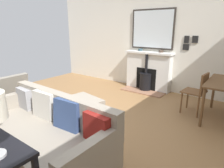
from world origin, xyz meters
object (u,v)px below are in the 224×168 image
object	(u,v)px
sofa	(43,133)
armchair_accent	(8,93)
mantel_bowl_near	(140,50)
mantel_bowl_far	(161,51)
ottoman	(80,108)
fireplace	(148,73)
dining_chair_near_fireplace	(198,90)

from	to	relation	value
sofa	armchair_accent	bearing A→B (deg)	-103.26
mantel_bowl_near	armchair_accent	bearing A→B (deg)	-19.65
mantel_bowl_far	sofa	distance (m)	3.51
mantel_bowl_far	ottoman	distance (m)	2.60
ottoman	armchair_accent	distance (m)	1.39
fireplace	mantel_bowl_far	bearing A→B (deg)	97.36
fireplace	dining_chair_near_fireplace	bearing A→B (deg)	59.89
ottoman	armchair_accent	bearing A→B (deg)	-62.27
mantel_bowl_near	armchair_accent	xyz separation A→B (m)	(3.06, -1.09, -0.60)
mantel_bowl_near	mantel_bowl_far	distance (m)	0.58
armchair_accent	ottoman	bearing A→B (deg)	117.73
ottoman	mantel_bowl_near	bearing A→B (deg)	-177.16
mantel_bowl_far	armchair_accent	distance (m)	3.55
fireplace	mantel_bowl_near	bearing A→B (deg)	-98.51
fireplace	armchair_accent	world-z (taller)	fireplace
dining_chair_near_fireplace	armchair_accent	bearing A→B (deg)	-52.47
sofa	dining_chair_near_fireplace	size ratio (longest dim) A/B	2.47
fireplace	ottoman	xyz separation A→B (m)	(2.39, -0.15, -0.22)
mantel_bowl_far	ottoman	size ratio (longest dim) A/B	0.16
armchair_accent	dining_chair_near_fireplace	size ratio (longest dim) A/B	1.00
sofa	dining_chair_near_fireplace	xyz separation A→B (m)	(-2.54, 1.26, 0.14)
sofa	ottoman	bearing A→B (deg)	-160.70
armchair_accent	dining_chair_near_fireplace	world-z (taller)	dining_chair_near_fireplace
fireplace	sofa	bearing A→B (deg)	3.42
fireplace	ottoman	size ratio (longest dim) A/B	1.67
armchair_accent	sofa	bearing A→B (deg)	76.74
fireplace	mantel_bowl_near	size ratio (longest dim) A/B	10.77
mantel_bowl_far	ottoman	xyz separation A→B (m)	(2.43, -0.46, -0.81)
mantel_bowl_far	armchair_accent	size ratio (longest dim) A/B	0.15
fireplace	mantel_bowl_far	distance (m)	0.67
ottoman	dining_chair_near_fireplace	bearing A→B (deg)	133.55
sofa	armchair_accent	size ratio (longest dim) A/B	2.47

